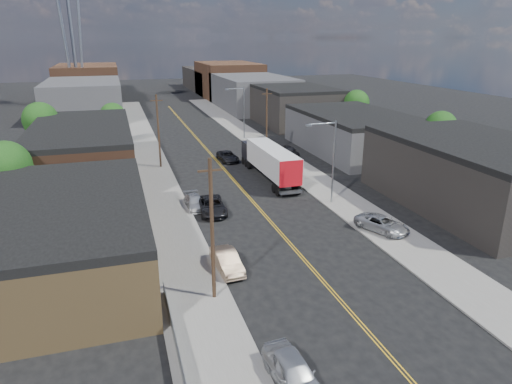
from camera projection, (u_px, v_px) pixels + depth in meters
ground at (200, 142)px, 79.03m from camera, size 260.00×260.00×0.00m
centerline at (219, 163)px, 65.45m from camera, size 0.32×120.00×0.01m
sidewalk_left at (151, 168)px, 62.78m from camera, size 5.00×140.00×0.15m
sidewalk_right at (281, 158)px, 68.07m from camera, size 5.00×140.00×0.15m
warehouse_tan at (67, 233)px, 35.10m from camera, size 12.00×22.00×5.60m
warehouse_brown at (83, 151)px, 58.47m from camera, size 12.00×26.00×6.60m
industrial_right_a at (475, 174)px, 47.81m from camera, size 14.00×22.00×7.10m
industrial_right_b at (354, 132)px, 71.51m from camera, size 14.00×24.00×6.10m
industrial_right_c at (293, 105)px, 94.80m from camera, size 14.00×22.00×7.60m
skyline_left_a at (84, 98)px, 103.84m from camera, size 16.00×30.00×8.00m
skyline_right_a at (252, 92)px, 114.99m from camera, size 16.00×30.00×8.00m
skyline_left_b at (88, 84)px, 126.15m from camera, size 16.00×26.00×10.00m
skyline_right_b at (228, 80)px, 137.30m from camera, size 16.00×26.00×10.00m
skyline_left_c at (91, 83)px, 144.73m from camera, size 16.00×40.00×7.00m
skyline_right_c at (215, 80)px, 155.88m from camera, size 16.00×40.00×7.00m
streetlight_near at (330, 156)px, 47.76m from camera, size 3.39×0.25×9.00m
streetlight_far at (242, 109)px, 79.43m from camera, size 3.39×0.25×9.00m
utility_pole_left_near at (212, 230)px, 29.84m from camera, size 1.60×0.26×10.00m
utility_pole_left_far at (158, 131)px, 61.51m from camera, size 1.60×0.26×10.00m
utility_pole_right at (267, 121)px, 68.80m from camera, size 1.60×0.26×10.00m
chainlink_fence at (179, 360)px, 24.47m from camera, size 0.05×16.00×1.22m
tree_left_near at (7, 169)px, 43.54m from camera, size 4.85×4.76×7.91m
tree_left_mid at (41, 122)px, 66.06m from camera, size 5.10×5.04×8.37m
tree_left_far at (113, 117)px, 75.48m from camera, size 4.35×4.20×6.97m
tree_right_near at (441, 129)px, 64.12m from camera, size 4.60×4.48×7.44m
tree_right_far at (357, 104)px, 85.74m from camera, size 4.85×4.76×7.91m
semi_truck at (268, 159)px, 57.93m from camera, size 2.94×16.24×4.25m
car_left_a at (293, 372)px, 23.36m from camera, size 2.31×4.95×1.64m
car_left_b at (227, 261)px, 35.11m from camera, size 1.91×4.71×1.52m
car_left_c at (212, 206)px, 46.61m from camera, size 2.89×5.78×1.57m
car_left_d at (195, 202)px, 48.03m from camera, size 2.04×4.65×1.33m
car_right_lot_a at (382, 224)px, 41.92m from camera, size 4.25×5.61×1.42m
car_right_lot_c at (289, 151)px, 68.75m from camera, size 2.18×4.55×1.50m
car_ahead_truck at (228, 156)px, 66.30m from camera, size 2.56×5.19×1.42m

